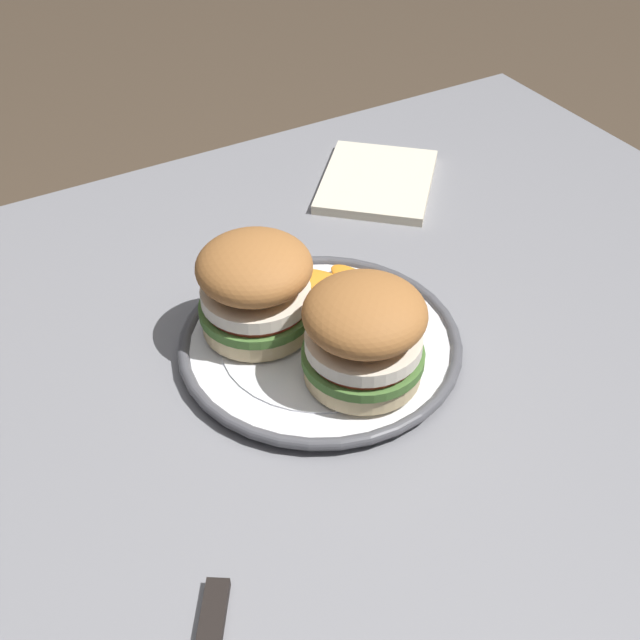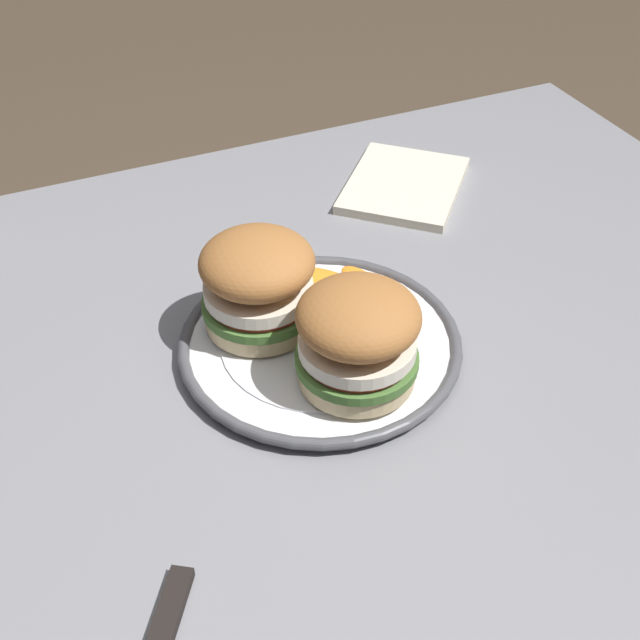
{
  "view_description": "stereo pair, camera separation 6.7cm",
  "coord_description": "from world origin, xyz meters",
  "px_view_note": "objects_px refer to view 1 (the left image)",
  "views": [
    {
      "loc": [
        0.32,
        0.49,
        1.33
      ],
      "look_at": [
        0.01,
        -0.05,
        0.81
      ],
      "focal_mm": 46.56,
      "sensor_mm": 36.0,
      "label": 1
    },
    {
      "loc": [
        0.26,
        0.52,
        1.33
      ],
      "look_at": [
        0.01,
        -0.05,
        0.81
      ],
      "focal_mm": 46.56,
      "sensor_mm": 36.0,
      "label": 2
    }
  ],
  "objects_px": {
    "dinner_plate": "(320,343)",
    "dining_table": "(351,451)",
    "sandwich_half_left": "(362,334)",
    "sandwich_half_right": "(255,286)"
  },
  "relations": [
    {
      "from": "dining_table",
      "to": "sandwich_half_right",
      "type": "height_order",
      "value": "sandwich_half_right"
    },
    {
      "from": "dining_table",
      "to": "sandwich_half_right",
      "type": "xyz_separation_m",
      "value": [
        0.05,
        -0.1,
        0.18
      ]
    },
    {
      "from": "dining_table",
      "to": "dinner_plate",
      "type": "bearing_deg",
      "value": -80.46
    },
    {
      "from": "sandwich_half_left",
      "to": "sandwich_half_right",
      "type": "relative_size",
      "value": 1.17
    },
    {
      "from": "sandwich_half_left",
      "to": "sandwich_half_right",
      "type": "height_order",
      "value": "same"
    },
    {
      "from": "dinner_plate",
      "to": "dining_table",
      "type": "bearing_deg",
      "value": 99.54
    },
    {
      "from": "dining_table",
      "to": "sandwich_half_left",
      "type": "bearing_deg",
      "value": 81.95
    },
    {
      "from": "sandwich_half_left",
      "to": "sandwich_half_right",
      "type": "bearing_deg",
      "value": -64.87
    },
    {
      "from": "dining_table",
      "to": "sandwich_half_left",
      "type": "xyz_separation_m",
      "value": [
        0.0,
        0.01,
        0.18
      ]
    },
    {
      "from": "dinner_plate",
      "to": "sandwich_half_left",
      "type": "bearing_deg",
      "value": 95.9
    }
  ]
}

